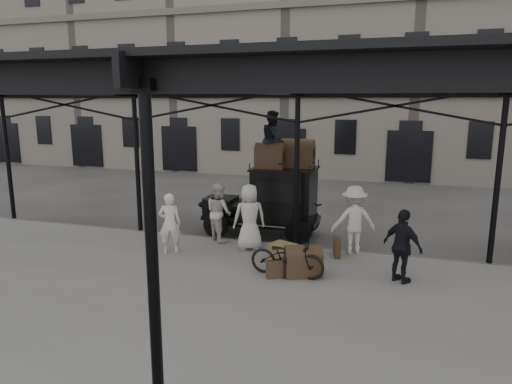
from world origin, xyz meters
TOP-DOWN VIEW (x-y plane):
  - ground at (0.00, 0.00)m, footprint 120.00×120.00m
  - platform at (0.00, -2.00)m, footprint 28.00×8.00m
  - canopy at (0.00, -1.72)m, footprint 22.50×9.00m
  - building_frontage at (0.00, 18.00)m, footprint 64.00×8.00m
  - taxi at (-0.93, 3.16)m, footprint 3.65×1.55m
  - porter_left at (-3.08, 0.37)m, footprint 0.70×0.58m
  - porter_midleft at (-2.24, 1.80)m, footprint 1.05×1.02m
  - porter_centre at (-1.14, 1.29)m, footprint 1.06×0.93m
  - porter_official at (2.85, 0.06)m, footprint 1.04×0.91m
  - porter_right at (1.62, 1.80)m, footprint 1.35×1.05m
  - bicycle at (0.31, -0.35)m, footprint 1.83×0.76m
  - porter_roof at (-0.97, 3.07)m, footprint 0.81×0.95m
  - steamer_trunk_roof_near at (-1.02, 2.92)m, footprint 0.88×0.55m
  - steamer_trunk_roof_far at (-0.27, 3.37)m, footprint 1.00×0.62m
  - steamer_trunk_platform at (0.67, -0.22)m, footprint 0.98×0.80m
  - wicker_hamper at (0.02, 0.49)m, footprint 0.73×0.65m
  - suitcase_upright at (1.24, 1.43)m, footprint 0.27×0.62m
  - suitcase_flat at (0.16, -0.51)m, footprint 0.61×0.39m

SIDE VIEW (x-z plane):
  - ground at x=0.00m, z-range 0.00..0.00m
  - platform at x=0.00m, z-range 0.00..0.15m
  - suitcase_flat at x=0.16m, z-range 0.15..0.55m
  - suitcase_upright at x=1.24m, z-range 0.15..0.60m
  - wicker_hamper at x=0.02m, z-range 0.15..0.65m
  - steamer_trunk_platform at x=0.67m, z-range 0.15..0.77m
  - bicycle at x=0.31m, z-range 0.15..1.09m
  - porter_left at x=-3.08m, z-range 0.15..1.78m
  - porter_official at x=2.85m, z-range 0.15..1.84m
  - porter_midleft at x=-2.24m, z-range 0.15..1.85m
  - porter_centre at x=-1.14m, z-range 0.15..1.97m
  - porter_right at x=1.62m, z-range 0.15..1.98m
  - taxi at x=-0.93m, z-range 0.11..2.29m
  - steamer_trunk_roof_near at x=-1.02m, z-range 2.18..2.81m
  - steamer_trunk_roof_far at x=-0.27m, z-range 2.18..2.90m
  - porter_roof at x=-0.97m, z-range 2.18..3.89m
  - canopy at x=0.00m, z-range 2.23..6.97m
  - building_frontage at x=0.00m, z-range 0.00..14.00m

